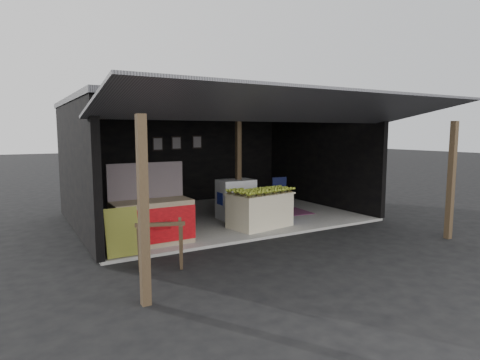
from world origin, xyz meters
TOP-DOWN VIEW (x-y plane):
  - ground at (0.00, 0.00)m, footprint 80.00×80.00m
  - concrete_slab at (0.00, 2.50)m, footprint 7.00×5.00m
  - shophouse at (0.00, 2.82)m, footprint 7.40×7.29m
  - banana_table at (0.26, 0.83)m, footprint 1.59×1.13m
  - banana_pile at (0.26, 0.83)m, footprint 1.46×1.02m
  - white_crate at (0.22, 1.89)m, footprint 0.91×0.63m
  - neighbor_stall at (-2.38, 0.68)m, footprint 1.56×0.72m
  - green_signboard at (-3.09, 0.17)m, footprint 0.58×0.24m
  - sawhorse at (-2.68, -0.70)m, footprint 0.90×0.90m
  - water_barrel at (1.20, 1.08)m, footprint 0.32×0.32m
  - plastic_chair at (1.89, 2.24)m, footprint 0.51×0.51m
  - magenta_rug at (1.67, 1.87)m, footprint 1.59×1.14m
  - picture_frames at (-0.17, 4.89)m, footprint 1.62×0.04m

SIDE VIEW (x-z plane):
  - ground at x=0.00m, z-range 0.00..0.00m
  - concrete_slab at x=0.00m, z-range 0.00..0.06m
  - magenta_rug at x=1.67m, z-range 0.06..0.07m
  - water_barrel at x=1.20m, z-range 0.06..0.53m
  - banana_table at x=0.26m, z-range 0.06..0.87m
  - green_signboard at x=-3.09m, z-range 0.07..0.93m
  - sawhorse at x=-2.68m, z-range 0.11..0.90m
  - neighbor_stall at x=-2.38m, z-range -0.26..1.34m
  - white_crate at x=0.22m, z-range 0.06..1.06m
  - plastic_chair at x=1.89m, z-range 0.14..1.07m
  - banana_pile at x=0.26m, z-range 0.86..1.02m
  - picture_frames at x=-0.17m, z-range 1.70..2.16m
  - shophouse at x=0.00m, z-range 0.59..3.61m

